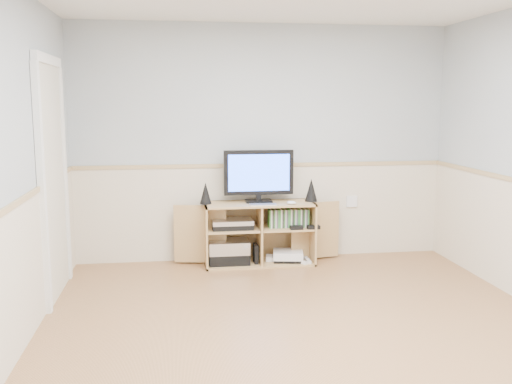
# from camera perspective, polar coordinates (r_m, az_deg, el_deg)

# --- Properties ---
(room) EXTENTS (4.04, 4.54, 2.54)m
(room) POSITION_cam_1_polar(r_m,az_deg,el_deg) (4.02, 4.44, 2.20)
(room) COLOR #B2814F
(room) RESTS_ON ground
(media_cabinet) EXTENTS (1.78, 0.43, 0.65)m
(media_cabinet) POSITION_cam_1_polar(r_m,az_deg,el_deg) (6.05, 0.26, -3.98)
(media_cabinet) COLOR tan
(media_cabinet) RESTS_ON floor
(monitor) EXTENTS (0.73, 0.18, 0.55)m
(monitor) POSITION_cam_1_polar(r_m,az_deg,el_deg) (5.94, 0.27, 1.81)
(monitor) COLOR black
(monitor) RESTS_ON media_cabinet
(speaker_left) EXTENTS (0.12, 0.12, 0.22)m
(speaker_left) POSITION_cam_1_polar(r_m,az_deg,el_deg) (5.88, -5.07, -0.11)
(speaker_left) COLOR black
(speaker_left) RESTS_ON media_cabinet
(speaker_right) EXTENTS (0.13, 0.13, 0.24)m
(speaker_right) POSITION_cam_1_polar(r_m,az_deg,el_deg) (6.04, 5.54, 0.20)
(speaker_right) COLOR black
(speaker_right) RESTS_ON media_cabinet
(keyboard) EXTENTS (0.28, 0.12, 0.01)m
(keyboard) POSITION_cam_1_polar(r_m,az_deg,el_deg) (5.80, 0.71, -1.27)
(keyboard) COLOR silver
(keyboard) RESTS_ON media_cabinet
(mouse) EXTENTS (0.11, 0.10, 0.04)m
(mouse) POSITION_cam_1_polar(r_m,az_deg,el_deg) (5.85, 3.56, -1.08)
(mouse) COLOR white
(mouse) RESTS_ON media_cabinet
(av_components) EXTENTS (0.51, 0.31, 0.47)m
(av_components) POSITION_cam_1_polar(r_m,az_deg,el_deg) (5.99, -2.59, -5.24)
(av_components) COLOR black
(av_components) RESTS_ON media_cabinet
(game_consoles) EXTENTS (0.46, 0.31, 0.11)m
(game_consoles) POSITION_cam_1_polar(r_m,az_deg,el_deg) (6.10, 3.10, -6.41)
(game_consoles) COLOR white
(game_consoles) RESTS_ON media_cabinet
(game_cases) EXTENTS (0.42, 0.13, 0.19)m
(game_cases) POSITION_cam_1_polar(r_m,az_deg,el_deg) (6.00, 3.25, -2.60)
(game_cases) COLOR #3F8C3F
(game_cases) RESTS_ON media_cabinet
(wall_outlet) EXTENTS (0.12, 0.03, 0.12)m
(wall_outlet) POSITION_cam_1_polar(r_m,az_deg,el_deg) (6.40, 9.55, -0.93)
(wall_outlet) COLOR white
(wall_outlet) RESTS_ON wall_back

